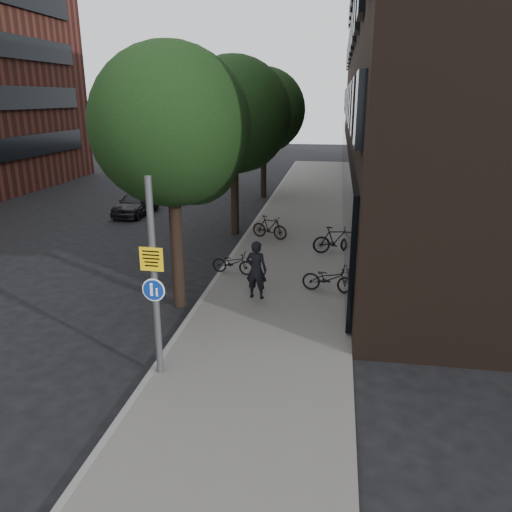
% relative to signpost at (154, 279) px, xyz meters
% --- Properties ---
extents(ground, '(120.00, 120.00, 0.00)m').
position_rel_signpost_xyz_m(ground, '(1.80, -0.54, -2.35)').
color(ground, black).
rests_on(ground, ground).
extents(sidewalk, '(4.50, 60.00, 0.12)m').
position_rel_signpost_xyz_m(sidewalk, '(2.05, 9.46, -2.29)').
color(sidewalk, '#5E5B57').
rests_on(sidewalk, ground).
extents(curb_edge, '(0.15, 60.00, 0.13)m').
position_rel_signpost_xyz_m(curb_edge, '(-0.20, 9.46, -2.29)').
color(curb_edge, slate).
rests_on(curb_edge, ground).
extents(building_right_dark_brick, '(12.00, 40.00, 18.00)m').
position_rel_signpost_xyz_m(building_right_dark_brick, '(10.30, 21.46, 6.65)').
color(building_right_dark_brick, black).
rests_on(building_right_dark_brick, ground).
extents(street_tree_near, '(4.40, 4.40, 7.50)m').
position_rel_signpost_xyz_m(street_tree_near, '(-0.73, 4.10, 2.76)').
color(street_tree_near, black).
rests_on(street_tree_near, ground).
extents(street_tree_mid, '(5.00, 5.00, 7.80)m').
position_rel_signpost_xyz_m(street_tree_mid, '(-0.73, 12.60, 2.76)').
color(street_tree_mid, black).
rests_on(street_tree_mid, ground).
extents(street_tree_far, '(5.00, 5.00, 7.80)m').
position_rel_signpost_xyz_m(street_tree_far, '(-0.73, 21.60, 2.76)').
color(street_tree_far, black).
rests_on(street_tree_far, ground).
extents(signpost, '(0.51, 0.15, 4.42)m').
position_rel_signpost_xyz_m(signpost, '(0.00, 0.00, 0.00)').
color(signpost, '#595B5E').
rests_on(signpost, sidewalk).
extents(pedestrian, '(0.73, 0.55, 1.82)m').
position_rel_signpost_xyz_m(pedestrian, '(1.45, 4.66, -1.32)').
color(pedestrian, black).
rests_on(pedestrian, sidewalk).
extents(parked_bike_facade_near, '(1.77, 0.86, 0.89)m').
position_rel_signpost_xyz_m(parked_bike_facade_near, '(3.63, 5.51, -1.79)').
color(parked_bike_facade_near, black).
rests_on(parked_bike_facade_near, sidewalk).
extents(parked_bike_facade_far, '(1.86, 0.84, 1.08)m').
position_rel_signpost_xyz_m(parked_bike_facade_far, '(3.80, 9.71, -1.69)').
color(parked_bike_facade_far, black).
rests_on(parked_bike_facade_far, sidewalk).
extents(parked_bike_curb_near, '(1.59, 0.77, 0.80)m').
position_rel_signpost_xyz_m(parked_bike_curb_near, '(0.28, 6.72, -1.83)').
color(parked_bike_curb_near, black).
rests_on(parked_bike_curb_near, sidewalk).
extents(parked_bike_curb_far, '(1.73, 1.00, 1.00)m').
position_rel_signpost_xyz_m(parked_bike_curb_far, '(0.94, 11.45, -1.73)').
color(parked_bike_curb_far, black).
rests_on(parked_bike_curb_far, sidewalk).
extents(parked_car_near, '(1.67, 3.80, 1.27)m').
position_rel_signpost_xyz_m(parked_car_near, '(-6.81, 15.45, -1.71)').
color(parked_car_near, black).
rests_on(parked_car_near, ground).
extents(parked_car_mid, '(1.52, 3.97, 1.29)m').
position_rel_signpost_xyz_m(parked_car_mid, '(-7.92, 22.34, -1.71)').
color(parked_car_mid, '#5B1A1A').
rests_on(parked_car_mid, ground).
extents(parked_car_far, '(2.00, 4.41, 1.25)m').
position_rel_signpost_xyz_m(parked_car_far, '(-6.45, 26.95, -1.73)').
color(parked_car_far, '#1A222E').
rests_on(parked_car_far, ground).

